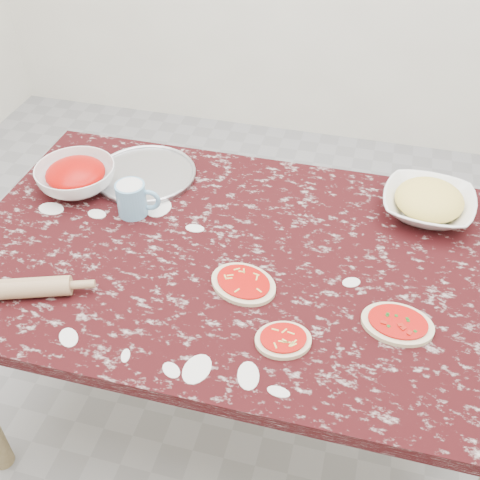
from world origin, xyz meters
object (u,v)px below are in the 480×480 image
flour_mug (133,199)px  rolling_pin (19,288)px  pizza_tray (145,175)px  sauce_bowl (76,177)px  worktable (240,274)px  cheese_bowl (428,205)px

flour_mug → rolling_pin: flour_mug is taller
pizza_tray → sauce_bowl: bearing=-148.8°
worktable → cheese_bowl: cheese_bowl is taller
flour_mug → rolling_pin: size_ratio=0.50×
sauce_bowl → rolling_pin: bearing=-81.1°
rolling_pin → flour_mug: bearing=69.1°
pizza_tray → sauce_bowl: 0.22m
sauce_bowl → flour_mug: size_ratio=1.88×
worktable → sauce_bowl: size_ratio=6.28×
cheese_bowl → flour_mug: 0.90m
cheese_bowl → rolling_pin: 1.21m
cheese_bowl → worktable: bearing=-147.7°
pizza_tray → sauce_bowl: size_ratio=1.30×
rolling_pin → sauce_bowl: bearing=98.9°
worktable → flour_mug: size_ratio=11.79×
worktable → pizza_tray: size_ratio=4.83×
cheese_bowl → flour_mug: bearing=-165.6°
sauce_bowl → rolling_pin: (0.08, -0.49, -0.01)m
sauce_bowl → flour_mug: (0.23, -0.08, 0.02)m
sauce_bowl → worktable: bearing=-16.7°
sauce_bowl → cheese_bowl: (1.10, 0.14, -0.01)m
cheese_bowl → sauce_bowl: bearing=-172.5°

